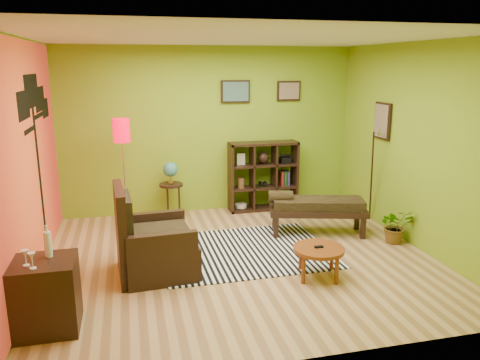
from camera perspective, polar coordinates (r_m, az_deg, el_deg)
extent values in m
plane|color=tan|center=(6.26, 0.03, -9.54)|extent=(5.00, 5.00, 0.00)
cube|color=#7DA41E|center=(8.03, -3.75, 6.04)|extent=(5.00, 0.04, 2.80)
cube|color=#7DA41E|center=(3.76, 8.09, -3.06)|extent=(5.00, 0.04, 2.80)
cube|color=#7DA41E|center=(5.81, -24.71, 1.80)|extent=(0.04, 4.50, 2.80)
cube|color=#7DA41E|center=(6.87, 20.80, 3.85)|extent=(0.04, 4.50, 2.80)
cube|color=white|center=(5.76, 0.03, 16.98)|extent=(5.00, 4.50, 0.04)
cube|color=#FB5724|center=(5.81, -24.52, 1.81)|extent=(0.01, 4.45, 2.75)
cube|color=black|center=(6.40, -23.15, -0.24)|extent=(0.01, 0.14, 2.10)
cube|color=black|center=(5.76, -24.88, 8.25)|extent=(0.01, 0.65, 0.32)
cube|color=black|center=(6.30, -24.06, 9.89)|extent=(0.01, 0.85, 0.40)
cube|color=black|center=(6.80, -23.22, 9.07)|extent=(0.01, 0.70, 0.32)
cube|color=black|center=(7.15, -22.66, 8.10)|extent=(0.01, 0.50, 0.26)
cube|color=black|center=(8.02, -0.56, 10.73)|extent=(0.50, 0.03, 0.38)
cube|color=slate|center=(8.00, -0.52, 10.72)|extent=(0.44, 0.01, 0.32)
cube|color=black|center=(8.29, 5.97, 10.76)|extent=(0.42, 0.03, 0.34)
cube|color=#997F64|center=(8.27, 6.03, 10.75)|extent=(0.36, 0.01, 0.28)
cube|color=black|center=(7.57, 16.98, 6.91)|extent=(0.03, 0.44, 0.56)
cube|color=#997F64|center=(7.56, 16.81, 6.92)|extent=(0.01, 0.38, 0.50)
cylinder|color=black|center=(7.66, 15.75, 0.45)|extent=(0.23, 0.34, 1.46)
cone|color=silver|center=(7.40, 16.68, 5.77)|extent=(0.08, 0.09, 0.16)
cube|color=white|center=(6.49, 0.57, -8.61)|extent=(2.31, 1.81, 0.01)
cylinder|color=brown|center=(5.70, 9.57, -8.32)|extent=(0.61, 0.61, 0.04)
cylinder|color=brown|center=(5.98, 11.13, -9.27)|extent=(0.05, 0.05, 0.33)
cylinder|color=brown|center=(5.93, 7.42, -9.31)|extent=(0.05, 0.05, 0.33)
cylinder|color=brown|center=(5.63, 11.70, -10.80)|extent=(0.05, 0.05, 0.33)
cylinder|color=brown|center=(5.58, 7.75, -10.85)|extent=(0.05, 0.05, 0.33)
cube|color=black|center=(5.69, 9.59, -8.02)|extent=(0.10, 0.04, 0.02)
cube|color=black|center=(5.88, -9.90, -9.20)|extent=(0.94, 0.92, 0.40)
cube|color=black|center=(5.73, -14.28, -6.30)|extent=(0.16, 0.87, 1.11)
cube|color=black|center=(5.46, -9.37, -9.68)|extent=(0.81, 0.15, 0.65)
cube|color=black|center=(6.22, -10.45, -6.73)|extent=(0.81, 0.15, 0.65)
cube|color=#DEB55A|center=(5.79, -9.71, -6.69)|extent=(0.75, 0.73, 0.14)
cube|color=#DEB55A|center=(5.66, -13.58, -4.31)|extent=(0.13, 0.65, 0.50)
cube|color=black|center=(4.95, -22.61, -12.85)|extent=(0.59, 0.54, 0.70)
cylinder|color=white|center=(4.84, -22.37, -7.26)|extent=(0.07, 0.07, 0.25)
cylinder|color=white|center=(4.79, -22.54, -5.53)|extent=(0.02, 0.02, 0.07)
cylinder|color=white|center=(4.75, -24.60, -9.45)|extent=(0.06, 0.06, 0.01)
cylinder|color=white|center=(4.74, -24.66, -8.89)|extent=(0.01, 0.01, 0.09)
cone|color=white|center=(4.71, -24.74, -8.10)|extent=(0.07, 0.07, 0.06)
cylinder|color=white|center=(4.67, -23.92, -9.80)|extent=(0.06, 0.06, 0.01)
cylinder|color=white|center=(4.65, -23.98, -9.24)|extent=(0.01, 0.01, 0.09)
cone|color=white|center=(4.62, -24.07, -8.44)|extent=(0.07, 0.07, 0.06)
cylinder|color=silver|center=(7.53, -13.58, -5.72)|extent=(0.26, 0.26, 0.03)
cylinder|color=silver|center=(7.31, -13.92, 0.07)|extent=(0.02, 0.02, 1.59)
cylinder|color=red|center=(7.17, -14.27, 5.88)|extent=(0.25, 0.25, 0.35)
cylinder|color=black|center=(7.79, -8.41, -0.58)|extent=(0.39, 0.39, 0.04)
cylinder|color=black|center=(7.87, -7.41, -2.61)|extent=(0.03, 0.03, 0.54)
cylinder|color=black|center=(7.98, -8.78, -2.44)|extent=(0.03, 0.03, 0.54)
cylinder|color=black|center=(7.77, -8.80, -2.88)|extent=(0.03, 0.03, 0.54)
cylinder|color=gold|center=(7.78, -8.42, -0.31)|extent=(0.10, 0.10, 0.02)
cylinder|color=gold|center=(7.77, -8.43, 0.11)|extent=(0.02, 0.02, 0.10)
sphere|color=teal|center=(7.73, -8.47, 1.30)|extent=(0.24, 0.24, 0.24)
cube|color=black|center=(8.02, -1.14, 0.25)|extent=(0.04, 0.35, 1.20)
cube|color=black|center=(8.34, 6.67, 0.68)|extent=(0.04, 0.35, 1.20)
cube|color=black|center=(8.32, 2.80, -3.42)|extent=(1.20, 0.35, 0.04)
cube|color=black|center=(8.05, 2.89, 4.49)|extent=(1.20, 0.35, 0.04)
cube|color=black|center=(8.11, 1.49, 0.40)|extent=(0.03, 0.33, 1.12)
cube|color=black|center=(8.22, 4.18, 0.55)|extent=(0.03, 0.33, 1.12)
cube|color=black|center=(8.21, 2.83, -0.89)|extent=(1.12, 0.33, 0.03)
cube|color=black|center=(8.12, 2.86, 1.85)|extent=(1.12, 0.33, 0.03)
cylinder|color=beige|center=(8.20, 0.11, -3.15)|extent=(0.20, 0.20, 0.07)
sphere|color=black|center=(8.09, 2.87, 2.75)|extent=(0.20, 0.20, 0.20)
cube|color=black|center=(8.22, 5.54, 2.45)|extent=(0.18, 0.15, 0.10)
cylinder|color=black|center=(8.18, 2.56, -0.43)|extent=(0.06, 0.12, 0.06)
cylinder|color=black|center=(8.21, 3.10, -0.40)|extent=(0.06, 0.12, 0.06)
ellipsoid|color=#384C26|center=(8.41, 5.42, -2.70)|extent=(0.18, 0.18, 0.09)
cylinder|color=brown|center=(8.09, 0.11, -0.37)|extent=(0.12, 0.12, 0.18)
cube|color=beige|center=(7.99, 0.11, 2.55)|extent=(0.14, 0.03, 0.20)
cube|color=maroon|center=(8.27, 5.03, 0.19)|extent=(0.04, 0.18, 0.26)
cube|color=#1E4C1E|center=(8.29, 5.39, 0.21)|extent=(0.04, 0.18, 0.26)
cube|color=navy|center=(8.31, 5.75, 0.23)|extent=(0.04, 0.18, 0.26)
cube|color=black|center=(7.13, 9.49, -3.71)|extent=(1.52, 0.87, 0.08)
cube|color=#DEB55A|center=(7.09, 9.53, -2.84)|extent=(1.41, 0.78, 0.14)
cylinder|color=#DEB55A|center=(7.01, 4.98, -2.03)|extent=(0.39, 0.27, 0.18)
cube|color=black|center=(7.49, 14.06, -4.68)|extent=(0.09, 0.09, 0.32)
cube|color=black|center=(7.32, 4.26, -4.72)|extent=(0.09, 0.09, 0.32)
cube|color=black|center=(7.11, 14.75, -5.72)|extent=(0.09, 0.09, 0.32)
cube|color=black|center=(6.93, 4.41, -5.80)|extent=(0.09, 0.09, 0.32)
imported|color=#26661E|center=(7.09, 18.41, -5.72)|extent=(0.53, 0.58, 0.39)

